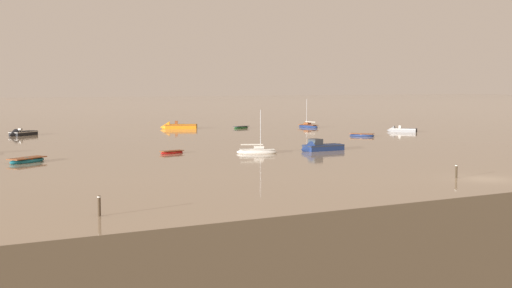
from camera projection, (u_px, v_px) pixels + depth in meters
name	position (u px, v px, depth m)	size (l,w,h in m)	color
ground_plane	(485.00, 179.00, 56.62)	(800.00, 800.00, 0.00)	tan
rowboat_moored_0	(241.00, 127.00, 122.86)	(3.61, 2.22, 0.54)	#23602D
rowboat_moored_1	(362.00, 135.00, 103.68)	(3.30, 3.84, 0.60)	navy
motorboat_moored_0	(399.00, 130.00, 113.65)	(4.39, 4.81, 1.66)	gray
motorboat_moored_1	(317.00, 148.00, 81.01)	(5.62, 2.07, 2.10)	navy
sailboat_moored_0	(308.00, 126.00, 125.18)	(2.24, 4.97, 5.37)	navy
motorboat_moored_4	(176.00, 127.00, 121.59)	(6.72, 4.74, 2.19)	orange
sailboat_moored_1	(257.00, 151.00, 77.87)	(4.76, 3.25, 5.14)	white
rowboat_moored_2	(27.00, 161.00, 68.73)	(4.46, 3.72, 0.69)	#197084
rowboat_moored_3	(172.00, 152.00, 77.67)	(3.12, 1.65, 0.47)	red
motorboat_moored_7	(20.00, 134.00, 105.02)	(5.12, 4.50, 1.75)	black
mooring_post_near	(99.00, 206.00, 40.53)	(0.22, 0.22, 1.34)	#413323
mooring_post_left	(456.00, 171.00, 57.29)	(0.22, 0.22, 1.21)	#3F3323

